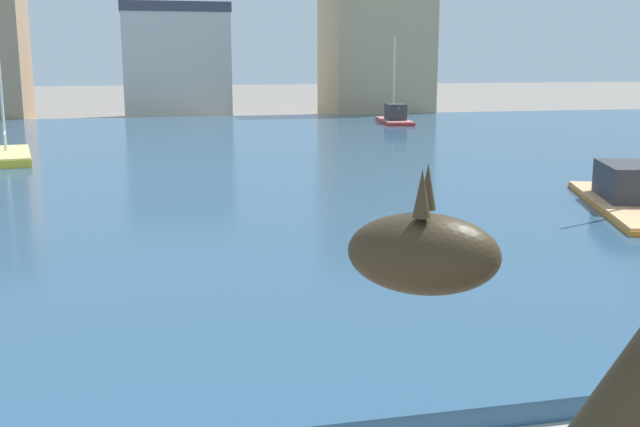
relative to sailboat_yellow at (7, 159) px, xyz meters
name	(u,v)px	position (x,y,z in m)	size (l,w,h in m)	color
harbor_water	(226,162)	(9.52, -1.66, -0.22)	(91.81, 51.64, 0.44)	#2D5170
sailboat_yellow	(7,159)	(0.00, 0.00, 0.00)	(2.81, 6.69, 7.40)	gold
sailboat_red	(393,121)	(23.11, 15.18, 0.13)	(2.68, 6.75, 6.30)	red
sailboat_orange	(639,209)	(19.76, -16.86, 0.09)	(5.07, 9.04, 5.64)	orange
townhouse_narrow_midrow	(176,61)	(8.90, 29.39, 4.22)	(8.74, 5.46, 9.29)	beige
townhouse_corner_house	(376,35)	(25.42, 27.13, 6.33)	(8.49, 7.70, 13.49)	tan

